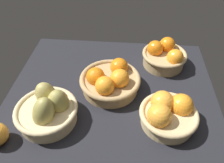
# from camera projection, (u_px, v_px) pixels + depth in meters

# --- Properties ---
(market_tray) EXTENTS (0.84, 0.72, 0.03)m
(market_tray) POSITION_uv_depth(u_px,v_px,m) (112.00, 92.00, 0.93)
(market_tray) COLOR black
(market_tray) RESTS_ON ground
(basket_center) EXTENTS (0.25, 0.25, 0.11)m
(basket_center) POSITION_uv_depth(u_px,v_px,m) (110.00, 81.00, 0.89)
(basket_center) COLOR tan
(basket_center) RESTS_ON market_tray
(basket_near_right) EXTENTS (0.20, 0.20, 0.11)m
(basket_near_right) POSITION_uv_depth(u_px,v_px,m) (168.00, 113.00, 0.77)
(basket_near_right) COLOR tan
(basket_near_right) RESTS_ON market_tray
(basket_near_left_pears) EXTENTS (0.22, 0.23, 0.15)m
(basket_near_left_pears) POSITION_uv_depth(u_px,v_px,m) (48.00, 110.00, 0.78)
(basket_near_left_pears) COLOR #D3BC8C
(basket_near_left_pears) RESTS_ON market_tray
(basket_far_right) EXTENTS (0.20, 0.20, 0.11)m
(basket_far_right) POSITION_uv_depth(u_px,v_px,m) (164.00, 56.00, 1.01)
(basket_far_right) COLOR tan
(basket_far_right) RESTS_ON market_tray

